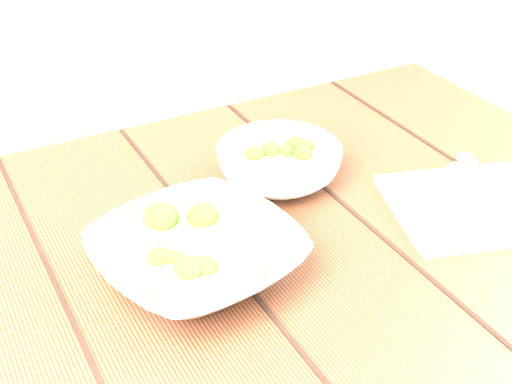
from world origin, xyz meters
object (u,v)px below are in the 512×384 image
object	(u,v)px
table	(240,324)
soup_bowl_front	(197,255)
napkin	(476,205)
soup_bowl_back	(279,164)
trivet	(182,231)

from	to	relation	value
table	soup_bowl_front	size ratio (longest dim) A/B	4.32
table	napkin	xyz separation A→B (m)	(0.33, -0.06, 0.13)
soup_bowl_back	napkin	distance (m)	0.28
soup_bowl_back	table	bearing A→B (deg)	-135.41
table	napkin	size ratio (longest dim) A/B	5.25
table	soup_bowl_front	distance (m)	0.16
table	soup_bowl_front	xyz separation A→B (m)	(-0.06, -0.02, 0.15)
table	soup_bowl_back	xyz separation A→B (m)	(0.13, 0.13, 0.15)
table	trivet	world-z (taller)	trivet
table	soup_bowl_back	world-z (taller)	soup_bowl_back
table	napkin	world-z (taller)	napkin
table	soup_bowl_back	size ratio (longest dim) A/B	5.68
soup_bowl_back	napkin	bearing A→B (deg)	-43.30
soup_bowl_front	napkin	distance (m)	0.40
soup_bowl_back	soup_bowl_front	bearing A→B (deg)	-143.33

